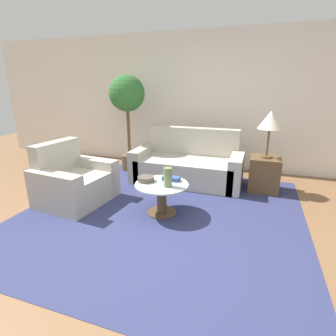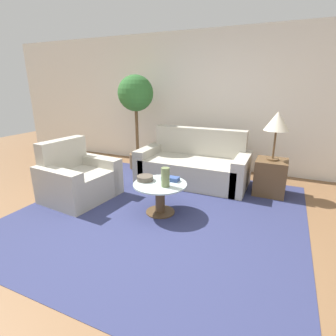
{
  "view_description": "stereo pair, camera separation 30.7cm",
  "coord_description": "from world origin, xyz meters",
  "px_view_note": "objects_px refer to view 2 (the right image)",
  "views": [
    {
      "loc": [
        1.03,
        -2.27,
        1.63
      ],
      "look_at": [
        -0.07,
        0.92,
        0.55
      ],
      "focal_mm": 28.0,
      "sensor_mm": 36.0,
      "label": 1
    },
    {
      "loc": [
        1.32,
        -2.16,
        1.63
      ],
      "look_at": [
        -0.07,
        0.92,
        0.55
      ],
      "focal_mm": 28.0,
      "sensor_mm": 36.0,
      "label": 2
    }
  ],
  "objects_px": {
    "vase": "(165,177)",
    "bowl": "(145,178)",
    "coffee_table": "(160,194)",
    "potted_plant": "(136,101)",
    "armchair": "(77,180)",
    "table_lamp": "(277,122)",
    "sofa_main": "(194,165)",
    "book_stack": "(170,179)"
  },
  "relations": [
    {
      "from": "bowl",
      "to": "book_stack",
      "type": "bearing_deg",
      "value": 24.53
    },
    {
      "from": "coffee_table",
      "to": "vase",
      "type": "relative_size",
      "value": 2.85
    },
    {
      "from": "coffee_table",
      "to": "bowl",
      "type": "distance_m",
      "value": 0.29
    },
    {
      "from": "coffee_table",
      "to": "book_stack",
      "type": "bearing_deg",
      "value": 63.61
    },
    {
      "from": "table_lamp",
      "to": "vase",
      "type": "relative_size",
      "value": 2.94
    },
    {
      "from": "potted_plant",
      "to": "vase",
      "type": "xyz_separation_m",
      "value": [
        1.36,
        -1.63,
        -0.8
      ]
    },
    {
      "from": "vase",
      "to": "book_stack",
      "type": "relative_size",
      "value": 1.06
    },
    {
      "from": "potted_plant",
      "to": "sofa_main",
      "type": "bearing_deg",
      "value": -10.05
    },
    {
      "from": "armchair",
      "to": "potted_plant",
      "type": "distance_m",
      "value": 1.93
    },
    {
      "from": "table_lamp",
      "to": "book_stack",
      "type": "bearing_deg",
      "value": -136.64
    },
    {
      "from": "coffee_table",
      "to": "table_lamp",
      "type": "bearing_deg",
      "value": 45.28
    },
    {
      "from": "bowl",
      "to": "vase",
      "type": "bearing_deg",
      "value": -13.56
    },
    {
      "from": "vase",
      "to": "book_stack",
      "type": "height_order",
      "value": "vase"
    },
    {
      "from": "sofa_main",
      "to": "coffee_table",
      "type": "bearing_deg",
      "value": -90.28
    },
    {
      "from": "vase",
      "to": "bowl",
      "type": "distance_m",
      "value": 0.35
    },
    {
      "from": "bowl",
      "to": "book_stack",
      "type": "relative_size",
      "value": 0.94
    },
    {
      "from": "coffee_table",
      "to": "vase",
      "type": "xyz_separation_m",
      "value": [
        0.11,
        -0.06,
        0.27
      ]
    },
    {
      "from": "table_lamp",
      "to": "vase",
      "type": "distance_m",
      "value": 1.86
    },
    {
      "from": "potted_plant",
      "to": "bowl",
      "type": "xyz_separation_m",
      "value": [
        1.03,
        -1.55,
        -0.88
      ]
    },
    {
      "from": "sofa_main",
      "to": "armchair",
      "type": "distance_m",
      "value": 1.94
    },
    {
      "from": "sofa_main",
      "to": "book_stack",
      "type": "bearing_deg",
      "value": -86.58
    },
    {
      "from": "vase",
      "to": "coffee_table",
      "type": "bearing_deg",
      "value": 149.09
    },
    {
      "from": "potted_plant",
      "to": "vase",
      "type": "height_order",
      "value": "potted_plant"
    },
    {
      "from": "sofa_main",
      "to": "bowl",
      "type": "distance_m",
      "value": 1.36
    },
    {
      "from": "coffee_table",
      "to": "vase",
      "type": "distance_m",
      "value": 0.29
    },
    {
      "from": "vase",
      "to": "book_stack",
      "type": "bearing_deg",
      "value": 97.32
    },
    {
      "from": "armchair",
      "to": "coffee_table",
      "type": "distance_m",
      "value": 1.35
    },
    {
      "from": "sofa_main",
      "to": "bowl",
      "type": "height_order",
      "value": "sofa_main"
    },
    {
      "from": "coffee_table",
      "to": "table_lamp",
      "type": "relative_size",
      "value": 0.97
    },
    {
      "from": "vase",
      "to": "bowl",
      "type": "relative_size",
      "value": 1.13
    },
    {
      "from": "table_lamp",
      "to": "bowl",
      "type": "bearing_deg",
      "value": -139.82
    },
    {
      "from": "sofa_main",
      "to": "table_lamp",
      "type": "height_order",
      "value": "table_lamp"
    },
    {
      "from": "bowl",
      "to": "book_stack",
      "type": "height_order",
      "value": "bowl"
    },
    {
      "from": "potted_plant",
      "to": "book_stack",
      "type": "distance_m",
      "value": 2.14
    },
    {
      "from": "armchair",
      "to": "vase",
      "type": "xyz_separation_m",
      "value": [
        1.45,
        -0.01,
        0.26
      ]
    },
    {
      "from": "bowl",
      "to": "book_stack",
      "type": "xyz_separation_m",
      "value": [
        0.3,
        0.14,
        -0.01
      ]
    },
    {
      "from": "coffee_table",
      "to": "bowl",
      "type": "bearing_deg",
      "value": 175.7
    },
    {
      "from": "vase",
      "to": "bowl",
      "type": "height_order",
      "value": "vase"
    },
    {
      "from": "coffee_table",
      "to": "bowl",
      "type": "xyz_separation_m",
      "value": [
        -0.23,
        0.02,
        0.18
      ]
    },
    {
      "from": "sofa_main",
      "to": "table_lamp",
      "type": "distance_m",
      "value": 1.51
    },
    {
      "from": "sofa_main",
      "to": "potted_plant",
      "type": "distance_m",
      "value": 1.66
    },
    {
      "from": "armchair",
      "to": "table_lamp",
      "type": "bearing_deg",
      "value": -57.3
    }
  ]
}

